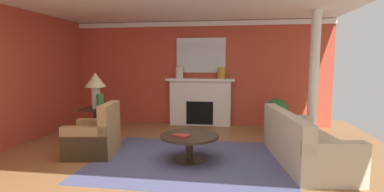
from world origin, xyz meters
TOP-DOWN VIEW (x-y plane):
  - ground_plane at (0.00, 0.00)m, footprint 8.38×8.38m
  - wall_fireplace at (0.00, 3.18)m, footprint 7.04×0.12m
  - wall_window at (-3.28, 0.30)m, footprint 0.12×6.84m
  - crown_moulding at (0.00, 3.10)m, footprint 7.04×0.08m
  - area_rug at (0.35, 0.16)m, footprint 3.24×2.53m
  - fireplace at (0.19, 2.97)m, footprint 1.80×0.35m
  - mantel_mirror at (0.19, 3.09)m, footprint 1.30×0.04m
  - sofa at (2.23, 0.35)m, footprint 1.18×2.20m
  - armchair_near_window at (-1.38, 0.19)m, footprint 0.89×0.89m
  - coffee_table at (0.35, 0.16)m, footprint 1.00×1.00m
  - side_table at (-1.82, 1.16)m, footprint 0.56×0.56m
  - table_lamp at (-1.82, 1.16)m, footprint 0.44×0.44m
  - vase_mantel_right at (0.74, 2.92)m, footprint 0.19×0.19m
  - vase_on_side_table at (-1.67, 1.04)m, footprint 0.14×0.14m
  - vase_mantel_left at (-0.36, 2.92)m, footprint 0.20×0.20m
  - book_red_cover at (0.24, 0.02)m, footprint 0.30×0.23m
  - potted_plant at (2.05, 2.30)m, footprint 0.56×0.56m
  - column_white at (2.75, 1.92)m, footprint 0.20×0.20m

SIDE VIEW (x-z plane):
  - ground_plane at x=0.00m, z-range 0.00..0.00m
  - area_rug at x=0.35m, z-range 0.00..0.01m
  - sofa at x=2.23m, z-range -0.13..0.72m
  - armchair_near_window at x=-1.38m, z-range -0.17..0.78m
  - coffee_table at x=0.35m, z-range 0.11..0.56m
  - side_table at x=-1.82m, z-range 0.05..0.75m
  - book_red_cover at x=0.24m, z-range 0.45..0.48m
  - potted_plant at x=2.05m, z-range 0.08..0.91m
  - fireplace at x=0.19m, z-range -0.03..1.21m
  - vase_on_side_table at x=-1.67m, z-range 0.70..1.02m
  - table_lamp at x=-1.82m, z-range 0.85..1.60m
  - wall_fireplace at x=0.00m, z-range 0.00..2.75m
  - wall_window at x=-3.28m, z-range 0.00..2.75m
  - column_white at x=2.75m, z-range 0.00..2.75m
  - vase_mantel_right at x=0.74m, z-range 1.25..1.54m
  - vase_mantel_left at x=-0.36m, z-range 1.25..1.56m
  - mantel_mirror at x=0.19m, z-range 1.40..2.30m
  - crown_moulding at x=0.00m, z-range 2.61..2.73m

